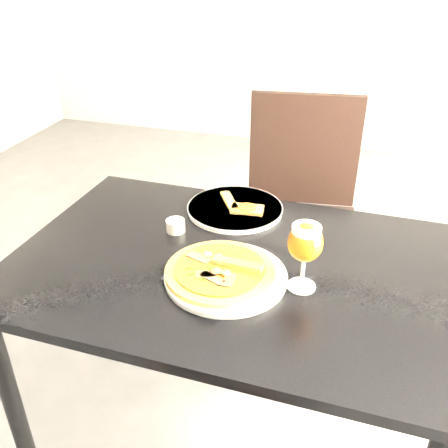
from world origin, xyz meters
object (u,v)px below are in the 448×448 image
(dining_table, at_px, (232,288))
(chair_far, at_px, (299,213))
(beer_glass, at_px, (305,243))
(pizza, at_px, (221,270))

(dining_table, relative_size, chair_far, 1.22)
(beer_glass, bearing_deg, chair_far, 98.67)
(chair_far, bearing_deg, pizza, -103.96)
(dining_table, height_order, beer_glass, beer_glass)
(dining_table, relative_size, pizza, 4.28)
(dining_table, xyz_separation_m, beer_glass, (0.20, -0.06, 0.22))
(dining_table, height_order, chair_far, chair_far)
(dining_table, relative_size, beer_glass, 6.70)
(pizza, distance_m, beer_glass, 0.23)
(chair_far, height_order, pizza, chair_far)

